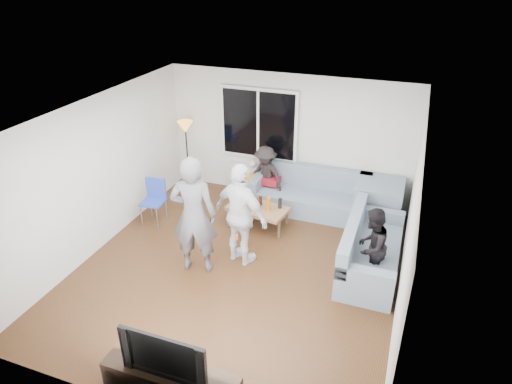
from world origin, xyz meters
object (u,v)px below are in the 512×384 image
at_px(sofa_back_section, 309,192).
at_px(side_chair, 153,203).
at_px(television, 168,351).
at_px(spectator_back, 265,176).
at_px(tv_console, 172,384).
at_px(floor_lamp, 188,157).
at_px(player_right, 241,215).
at_px(player_left, 194,216).
at_px(sofa_right_section, 372,247).
at_px(coffee_table, 258,216).
at_px(spectator_right, 371,247).

relative_size(sofa_back_section, side_chair, 2.67).
relative_size(side_chair, television, 0.84).
distance_m(sofa_back_section, side_chair, 3.03).
bearing_deg(spectator_back, television, -66.67).
bearing_deg(tv_console, side_chair, 124.15).
height_order(sofa_back_section, tv_console, sofa_back_section).
relative_size(floor_lamp, spectator_back, 1.26).
distance_m(side_chair, player_right, 2.15).
bearing_deg(player_left, spectator_back, -111.35).
bearing_deg(sofa_right_section, tv_console, 150.99).
bearing_deg(floor_lamp, coffee_table, -24.97).
distance_m(floor_lamp, player_left, 2.83).
xyz_separation_m(sofa_back_section, sofa_right_section, (1.41, -1.50, 0.00)).
xyz_separation_m(sofa_back_section, coffee_table, (-0.76, -0.88, -0.22)).
distance_m(sofa_back_section, tv_console, 4.79).
distance_m(sofa_right_section, side_chair, 4.07).
bearing_deg(player_right, coffee_table, -63.90).
bearing_deg(tv_console, coffee_table, 95.30).
bearing_deg(floor_lamp, sofa_right_section, -20.24).
xyz_separation_m(player_right, television, (0.23, -2.75, -0.14)).
xyz_separation_m(floor_lamp, player_left, (1.41, -2.45, 0.21)).
height_order(floor_lamp, television, floor_lamp).
distance_m(sofa_right_section, tv_console, 3.74).
relative_size(coffee_table, television, 1.07).
distance_m(spectator_right, tv_console, 3.48).
height_order(sofa_back_section, player_right, player_right).
xyz_separation_m(sofa_back_section, side_chair, (-2.66, -1.44, 0.01)).
relative_size(coffee_table, spectator_right, 0.87).
bearing_deg(sofa_right_section, spectator_right, -180.00).
distance_m(sofa_right_section, player_right, 2.16).
bearing_deg(spectator_back, floor_lamp, -161.94).
height_order(side_chair, player_left, player_left).
distance_m(coffee_table, tv_console, 3.90).
bearing_deg(player_left, sofa_back_section, -131.00).
bearing_deg(coffee_table, player_right, -83.60).
xyz_separation_m(sofa_right_section, floor_lamp, (-4.07, 1.50, 0.36)).
xyz_separation_m(spectator_right, tv_console, (-1.81, -2.94, -0.42)).
distance_m(spectator_right, spectator_back, 2.99).
distance_m(side_chair, floor_lamp, 1.48).
relative_size(sofa_right_section, television, 1.94).
bearing_deg(spectator_right, spectator_back, -110.81).
distance_m(player_right, spectator_back, 2.09).
distance_m(sofa_right_section, spectator_right, 0.39).
xyz_separation_m(spectator_back, tv_console, (0.53, -4.80, -0.40)).
bearing_deg(sofa_back_section, side_chair, -151.51).
height_order(coffee_table, player_right, player_right).
bearing_deg(spectator_right, television, -13.99).
distance_m(player_left, tv_console, 2.59).
bearing_deg(television, spectator_right, 58.36).
bearing_deg(side_chair, tv_console, -60.93).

